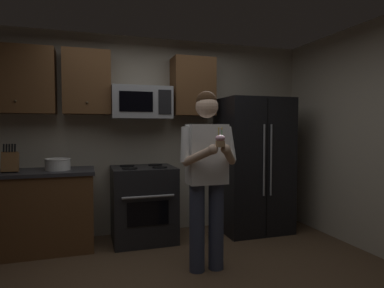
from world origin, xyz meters
TOP-DOWN VIEW (x-y plane):
  - wall_back at (0.00, 1.75)m, footprint 4.40×0.10m
  - wall_right at (2.25, 0.30)m, footprint 0.10×4.40m
  - oven_range at (-0.15, 1.36)m, footprint 0.76×0.70m
  - microwave at (-0.15, 1.48)m, footprint 0.74×0.41m
  - refrigerator at (1.35, 1.32)m, footprint 0.90×0.75m
  - cabinet_row_upper at (-0.72, 1.53)m, footprint 2.78×0.36m
  - counter_left at (-1.45, 1.38)m, footprint 1.44×0.66m
  - knife_block at (-1.61, 1.33)m, footprint 0.16×0.15m
  - bowl_large_white at (-1.13, 1.37)m, footprint 0.29×0.29m
  - person at (0.30, 0.30)m, footprint 0.60×0.48m
  - cupcake at (0.30, -0.03)m, footprint 0.09×0.09m

SIDE VIEW (x-z plane):
  - oven_range at x=-0.15m, z-range 0.00..0.93m
  - counter_left at x=-1.45m, z-range 0.00..0.92m
  - refrigerator at x=1.35m, z-range 0.00..1.80m
  - bowl_large_white at x=-1.13m, z-range 0.92..1.06m
  - person at x=0.30m, z-range 0.11..1.88m
  - knife_block at x=-1.61m, z-range 0.88..1.20m
  - cupcake at x=0.30m, z-range 1.21..1.38m
  - wall_back at x=0.00m, z-range 0.00..2.60m
  - wall_right at x=2.25m, z-range 0.00..2.60m
  - microwave at x=-0.15m, z-range 1.52..1.92m
  - cabinet_row_upper at x=-0.72m, z-range 1.57..2.33m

